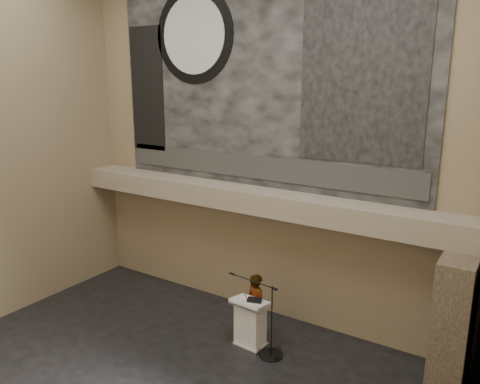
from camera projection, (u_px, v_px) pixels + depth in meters
The scene contains 17 objects.
wall_back at pixel (259, 142), 10.93m from camera, with size 10.00×0.02×8.50m, color #897957.
wall_right at pixel (468, 217), 5.03m from camera, with size 0.02×8.00×8.50m, color #897957.
soffit at pixel (249, 199), 10.91m from camera, with size 10.00×0.80×0.50m, color gray.
sprinkler_left at pixel (194, 201), 11.78m from camera, with size 0.04×0.04×0.06m, color #B2893D.
sprinkler_right at pixel (324, 224), 9.94m from camera, with size 0.04×0.04×0.06m, color #B2893D.
banner at pixel (258, 78), 10.56m from camera, with size 8.00×0.05×5.00m, color black.
banner_text_strip at pixel (257, 167), 11.02m from camera, with size 7.76×0.02×0.55m, color #2C2C2C.
banner_clock_rim at pixel (194, 35), 11.24m from camera, with size 2.30×2.30×0.02m, color black.
banner_clock_face at pixel (193, 35), 11.22m from camera, with size 1.84×1.84×0.02m, color silver.
banner_building_print at pixel (362, 73), 9.24m from camera, with size 2.60×0.02×3.60m, color black.
banner_brick_print at pixel (147, 89), 12.39m from camera, with size 1.10×0.02×3.20m, color black.
stone_pier at pixel (454, 325), 8.48m from camera, with size 0.60×1.40×2.70m, color #46382B.
lectern at pixel (250, 323), 10.08m from camera, with size 0.79×0.59×1.14m.
binder at pixel (254, 300), 9.91m from camera, with size 0.31×0.25×0.04m, color black.
papers at pixel (244, 298), 10.03m from camera, with size 0.22×0.30×0.01m, color white.
speaker_person at pixel (257, 307), 10.35m from camera, with size 0.56×0.37×1.54m, color silver.
mic_stand at pixel (270, 345), 9.84m from camera, with size 1.40×0.52×1.59m.
Camera 1 is at (5.55, -5.39, 5.71)m, focal length 35.00 mm.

